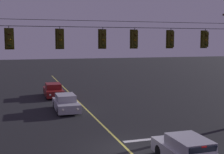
% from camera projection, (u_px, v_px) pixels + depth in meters
% --- Properties ---
extents(ground_plane, '(180.00, 180.00, 0.00)m').
position_uv_depth(ground_plane, '(129.00, 151.00, 16.36)').
color(ground_plane, black).
extents(lane_centre_stripe, '(0.14, 60.00, 0.01)m').
position_uv_depth(lane_centre_stripe, '(93.00, 116.00, 24.00)').
color(lane_centre_stripe, '#D1C64C').
rests_on(lane_centre_stripe, ground).
extents(stop_bar_paint, '(3.40, 0.36, 0.01)m').
position_uv_depth(stop_bar_paint, '(150.00, 139.00, 18.29)').
color(stop_bar_paint, silver).
rests_on(stop_bar_paint, ground).
extents(signal_span_assembly, '(17.79, 0.32, 7.99)m').
position_uv_depth(signal_span_assembly, '(117.00, 70.00, 17.83)').
color(signal_span_assembly, '#423021').
rests_on(signal_span_assembly, ground).
extents(traffic_light_leftmost, '(0.48, 0.41, 1.22)m').
position_uv_depth(traffic_light_leftmost, '(9.00, 39.00, 15.88)').
color(traffic_light_leftmost, black).
extents(traffic_light_left_inner, '(0.48, 0.41, 1.22)m').
position_uv_depth(traffic_light_left_inner, '(60.00, 39.00, 16.65)').
color(traffic_light_left_inner, black).
extents(traffic_light_centre, '(0.48, 0.41, 1.22)m').
position_uv_depth(traffic_light_centre, '(103.00, 39.00, 17.36)').
color(traffic_light_centre, black).
extents(traffic_light_right_inner, '(0.48, 0.41, 1.22)m').
position_uv_depth(traffic_light_right_inner, '(135.00, 39.00, 17.92)').
color(traffic_light_right_inner, black).
extents(traffic_light_rightmost, '(0.48, 0.41, 1.22)m').
position_uv_depth(traffic_light_rightmost, '(171.00, 39.00, 18.61)').
color(traffic_light_rightmost, black).
extents(traffic_light_far_right, '(0.48, 0.41, 1.22)m').
position_uv_depth(traffic_light_far_right, '(205.00, 39.00, 19.31)').
color(traffic_light_far_right, black).
extents(car_waiting_near_lane, '(1.80, 4.33, 1.39)m').
position_uv_depth(car_waiting_near_lane, '(188.00, 153.00, 14.27)').
color(car_waiting_near_lane, '#A5A5AD').
rests_on(car_waiting_near_lane, ground).
extents(car_oncoming_lead, '(1.80, 4.42, 1.39)m').
position_uv_depth(car_oncoming_lead, '(66.00, 103.00, 25.75)').
color(car_oncoming_lead, '#A5A5AD').
rests_on(car_oncoming_lead, ground).
extents(car_oncoming_trailing, '(1.80, 4.42, 1.39)m').
position_uv_depth(car_oncoming_trailing, '(53.00, 90.00, 32.48)').
color(car_oncoming_trailing, maroon).
rests_on(car_oncoming_trailing, ground).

